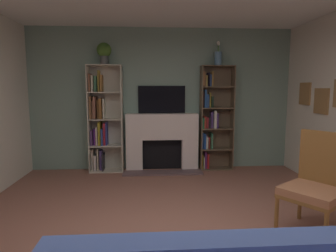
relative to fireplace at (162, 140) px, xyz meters
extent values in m
cube|color=gray|center=(0.00, 0.16, 0.77)|extent=(5.13, 0.06, 2.71)
cube|color=#A07443|center=(2.49, -1.06, 0.79)|extent=(0.03, 0.37, 0.41)
cube|color=#89975E|center=(2.48, -1.06, 0.79)|extent=(0.01, 0.31, 0.35)
cube|color=#A07443|center=(2.49, -0.56, 0.89)|extent=(0.03, 0.34, 0.39)
cube|color=olive|center=(2.48, -0.56, 0.89)|extent=(0.01, 0.28, 0.33)
cube|color=white|center=(-0.53, 0.00, -0.28)|extent=(0.31, 0.25, 0.60)
cube|color=white|center=(0.53, 0.00, -0.28)|extent=(0.31, 0.25, 0.60)
cube|color=white|center=(0.00, 0.00, 0.26)|extent=(1.37, 0.25, 0.49)
cube|color=black|center=(0.00, 0.09, -0.28)|extent=(0.75, 0.08, 0.60)
cube|color=#624C50|center=(0.00, -0.27, -0.57)|extent=(1.47, 0.30, 0.03)
cube|color=black|center=(0.00, 0.10, 0.77)|extent=(0.90, 0.06, 0.52)
cube|color=beige|center=(-1.36, -0.03, 0.41)|extent=(0.02, 0.32, 2.00)
cube|color=beige|center=(-0.75, -0.03, 0.41)|extent=(0.02, 0.32, 2.00)
cube|color=beige|center=(-1.06, 0.12, 0.41)|extent=(0.63, 0.02, 2.00)
cube|color=beige|center=(-1.06, -0.03, -0.58)|extent=(0.59, 0.32, 0.02)
cube|color=beige|center=(-1.33, 0.02, -0.36)|extent=(0.03, 0.19, 0.40)
cube|color=beige|center=(-1.27, -0.01, -0.42)|extent=(0.04, 0.24, 0.30)
cube|color=beige|center=(-1.22, 0.01, -0.36)|extent=(0.02, 0.20, 0.41)
cube|color=#543F7D|center=(-1.17, 0.02, -0.38)|extent=(0.04, 0.18, 0.38)
cube|color=#23232A|center=(-1.13, -0.02, -0.41)|extent=(0.02, 0.26, 0.32)
cube|color=beige|center=(-1.06, -0.03, -0.09)|extent=(0.59, 0.32, 0.02)
cube|color=#553865|center=(-1.32, -0.01, 0.06)|extent=(0.04, 0.24, 0.28)
cube|color=#5F277F|center=(-1.27, 0.01, 0.08)|extent=(0.03, 0.20, 0.31)
cube|color=beige|center=(-1.23, 0.00, 0.10)|extent=(0.03, 0.23, 0.35)
cube|color=olive|center=(-1.18, -0.01, 0.14)|extent=(0.04, 0.24, 0.44)
cube|color=#2F4C93|center=(-1.13, -0.02, 0.08)|extent=(0.03, 0.27, 0.32)
cube|color=#B62432|center=(-1.09, 0.00, 0.13)|extent=(0.04, 0.21, 0.41)
cube|color=navy|center=(-1.05, 0.00, 0.14)|extent=(0.03, 0.21, 0.43)
cube|color=beige|center=(-1.06, -0.03, 0.41)|extent=(0.59, 0.32, 0.02)
cube|color=brown|center=(-1.32, -0.01, 0.63)|extent=(0.04, 0.24, 0.42)
cube|color=brown|center=(-1.29, 0.00, 0.59)|extent=(0.03, 0.21, 0.33)
cube|color=brown|center=(-1.25, -0.02, 0.63)|extent=(0.04, 0.25, 0.41)
cube|color=brown|center=(-1.19, 0.02, 0.60)|extent=(0.04, 0.18, 0.35)
cube|color=brown|center=(-1.14, -0.02, 0.61)|extent=(0.04, 0.25, 0.38)
cube|color=beige|center=(-1.09, 0.01, 0.61)|extent=(0.03, 0.21, 0.37)
cube|color=beige|center=(-1.06, -0.03, 0.91)|extent=(0.59, 0.32, 0.02)
cube|color=brown|center=(-1.33, -0.01, 1.09)|extent=(0.03, 0.25, 0.33)
cube|color=beige|center=(-1.27, -0.02, 1.07)|extent=(0.03, 0.26, 0.30)
cube|color=#356343|center=(-1.22, 0.00, 1.07)|extent=(0.04, 0.23, 0.29)
cube|color=olive|center=(-1.17, 0.00, 1.12)|extent=(0.02, 0.21, 0.39)
cube|color=olive|center=(-1.12, 0.00, 1.08)|extent=(0.04, 0.21, 0.31)
cube|color=beige|center=(-1.06, -0.03, 1.41)|extent=(0.59, 0.32, 0.02)
cube|color=brown|center=(0.75, -0.01, 0.41)|extent=(0.02, 0.28, 2.00)
cube|color=brown|center=(1.36, -0.01, 0.41)|extent=(0.02, 0.28, 2.00)
cube|color=brown|center=(1.06, 0.12, 0.41)|extent=(0.63, 0.02, 2.00)
cube|color=brown|center=(1.06, -0.01, -0.58)|extent=(0.59, 0.28, 0.02)
cube|color=olive|center=(0.78, 0.01, -0.43)|extent=(0.02, 0.19, 0.27)
cube|color=beige|center=(0.81, 0.01, -0.45)|extent=(0.02, 0.20, 0.23)
cube|color=#622767|center=(0.85, 0.02, -0.40)|extent=(0.03, 0.17, 0.33)
cube|color=#AB1F20|center=(0.89, 0.01, -0.42)|extent=(0.03, 0.20, 0.29)
cube|color=brown|center=(1.06, -0.01, -0.19)|extent=(0.59, 0.28, 0.02)
cube|color=#304D82|center=(0.78, 0.02, -0.02)|extent=(0.03, 0.18, 0.32)
cube|color=#1D4799|center=(0.82, 0.00, -0.03)|extent=(0.04, 0.21, 0.29)
cube|color=beige|center=(0.87, 0.01, -0.06)|extent=(0.04, 0.21, 0.23)
cube|color=#A8332C|center=(0.92, 0.03, -0.07)|extent=(0.03, 0.16, 0.22)
cube|color=#376F4C|center=(0.96, 0.00, -0.02)|extent=(0.03, 0.21, 0.31)
cube|color=brown|center=(1.06, -0.01, 0.21)|extent=(0.59, 0.28, 0.02)
cube|color=#226D3F|center=(0.79, 0.00, 0.33)|extent=(0.03, 0.22, 0.20)
cube|color=#BE382B|center=(0.83, 0.02, 0.34)|extent=(0.04, 0.17, 0.23)
cube|color=#B32E38|center=(0.87, 0.02, 0.33)|extent=(0.03, 0.18, 0.21)
cube|color=#252425|center=(0.92, 0.03, 0.33)|extent=(0.03, 0.16, 0.21)
cube|color=#4D366F|center=(0.96, 0.03, 0.38)|extent=(0.04, 0.16, 0.31)
cube|color=beige|center=(1.01, 0.00, 0.40)|extent=(0.04, 0.21, 0.34)
cube|color=#4E3374|center=(1.07, 0.02, 0.37)|extent=(0.04, 0.18, 0.29)
cube|color=brown|center=(1.06, -0.01, 0.61)|extent=(0.59, 0.28, 0.02)
cube|color=black|center=(0.78, 0.00, 0.78)|extent=(0.02, 0.22, 0.32)
cube|color=#214C8A|center=(0.82, 0.01, 0.79)|extent=(0.04, 0.21, 0.34)
cube|color=#2B4C83|center=(0.87, 0.01, 0.75)|extent=(0.04, 0.20, 0.25)
cube|color=olive|center=(0.92, 0.02, 0.76)|extent=(0.02, 0.18, 0.28)
cube|color=black|center=(0.96, 0.02, 0.73)|extent=(0.04, 0.18, 0.21)
cube|color=brown|center=(1.06, -0.01, 1.01)|extent=(0.59, 0.28, 0.02)
cube|color=#9B643A|center=(0.79, 0.01, 1.16)|extent=(0.04, 0.21, 0.28)
cube|color=olive|center=(0.84, 0.01, 1.13)|extent=(0.03, 0.20, 0.21)
cube|color=black|center=(0.88, 0.00, 1.15)|extent=(0.02, 0.23, 0.25)
cube|color=#334F84|center=(0.92, 0.02, 1.13)|extent=(0.03, 0.18, 0.22)
cube|color=#A67933|center=(0.95, 0.01, 1.16)|extent=(0.02, 0.20, 0.28)
cube|color=brown|center=(1.06, -0.01, 1.41)|extent=(0.59, 0.28, 0.02)
cylinder|color=#4F5552|center=(-1.06, -0.02, 1.49)|extent=(0.15, 0.15, 0.16)
sphere|color=#456F28|center=(-1.06, -0.02, 1.68)|extent=(0.27, 0.27, 0.27)
cylinder|color=teal|center=(1.06, -0.02, 1.54)|extent=(0.13, 0.13, 0.25)
cylinder|color=#4C7F3F|center=(1.06, -0.03, 1.75)|extent=(0.01, 0.01, 0.17)
sphere|color=silver|center=(1.06, -0.03, 1.83)|extent=(0.04, 0.04, 0.04)
cylinder|color=#4C7F3F|center=(1.06, -0.02, 1.73)|extent=(0.01, 0.01, 0.14)
sphere|color=silver|center=(1.06, -0.02, 1.80)|extent=(0.05, 0.05, 0.05)
cylinder|color=#4C7F3F|center=(1.05, -0.01, 1.75)|extent=(0.01, 0.01, 0.16)
sphere|color=silver|center=(1.05, -0.01, 1.83)|extent=(0.05, 0.05, 0.05)
cylinder|color=#4C7F3F|center=(1.06, -0.02, 1.75)|extent=(0.01, 0.01, 0.17)
sphere|color=silver|center=(1.06, -0.02, 1.83)|extent=(0.06, 0.06, 0.06)
cylinder|color=brown|center=(1.57, -2.28, -0.37)|extent=(0.04, 0.04, 0.44)
cylinder|color=brown|center=(1.44, -3.01, -0.37)|extent=(0.04, 0.04, 0.44)
cylinder|color=brown|center=(1.14, -2.59, -0.37)|extent=(0.04, 0.04, 0.44)
cube|color=#A66A46|center=(1.51, -2.64, -0.11)|extent=(0.80, 0.79, 0.08)
cube|color=brown|center=(1.51, -2.64, -0.17)|extent=(0.80, 0.79, 0.04)
cube|color=brown|center=(1.71, -2.49, 0.18)|extent=(0.38, 0.49, 0.66)
camera|label=1|loc=(-0.25, -5.58, 0.99)|focal=31.46mm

